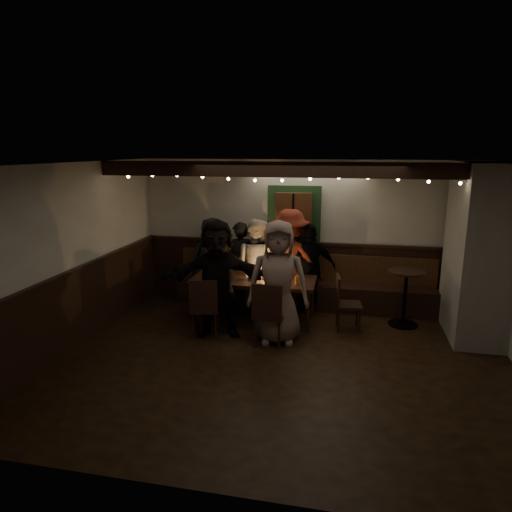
% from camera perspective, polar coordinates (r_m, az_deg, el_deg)
% --- Properties ---
extents(room, '(6.02, 5.01, 2.62)m').
position_cam_1_polar(room, '(7.21, 13.68, -0.80)').
color(room, black).
rests_on(room, ground).
extents(dining_table, '(2.01, 0.86, 0.87)m').
position_cam_1_polar(dining_table, '(7.45, -0.34, -3.30)').
color(dining_table, black).
rests_on(dining_table, ground).
extents(chair_near_left, '(0.48, 0.48, 0.92)m').
position_cam_1_polar(chair_near_left, '(6.85, -6.44, -6.08)').
color(chair_near_left, black).
rests_on(chair_near_left, ground).
extents(chair_near_right, '(0.44, 0.44, 0.95)m').
position_cam_1_polar(chair_near_right, '(6.52, 1.55, -6.87)').
color(chair_near_right, black).
rests_on(chair_near_right, ground).
extents(chair_end, '(0.43, 0.43, 0.86)m').
position_cam_1_polar(chair_end, '(7.28, 10.88, -5.34)').
color(chair_end, black).
rests_on(chair_end, ground).
extents(high_top, '(0.57, 0.57, 0.91)m').
position_cam_1_polar(high_top, '(7.65, 18.16, -4.17)').
color(high_top, black).
rests_on(high_top, ground).
extents(person_a, '(0.87, 0.66, 1.60)m').
position_cam_1_polar(person_a, '(8.25, -5.46, -0.69)').
color(person_a, black).
rests_on(person_a, ground).
extents(person_b, '(0.65, 0.52, 1.53)m').
position_cam_1_polar(person_b, '(8.17, -2.02, -1.00)').
color(person_b, black).
rests_on(person_b, ground).
extents(person_c, '(0.95, 0.85, 1.61)m').
position_cam_1_polar(person_c, '(8.03, -0.03, -0.98)').
color(person_c, beige).
rests_on(person_c, ground).
extents(person_d, '(1.17, 0.70, 1.78)m').
position_cam_1_polar(person_d, '(7.92, 4.27, -0.56)').
color(person_d, maroon).
rests_on(person_d, ground).
extents(person_e, '(0.98, 0.66, 1.54)m').
position_cam_1_polar(person_e, '(7.91, 6.81, -1.56)').
color(person_e, black).
rests_on(person_e, ground).
extents(person_f, '(1.72, 0.86, 1.78)m').
position_cam_1_polar(person_f, '(6.85, -4.83, -2.80)').
color(person_f, black).
rests_on(person_f, ground).
extents(person_g, '(0.96, 0.69, 1.81)m').
position_cam_1_polar(person_g, '(6.57, 2.77, -3.32)').
color(person_g, '#836B5E').
rests_on(person_g, ground).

